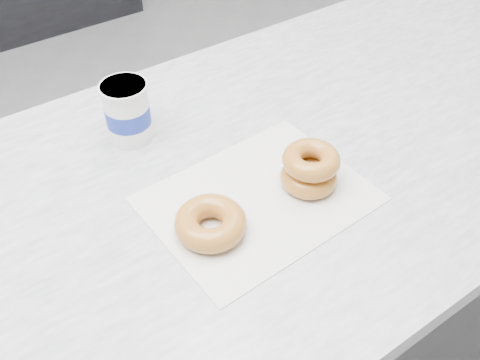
% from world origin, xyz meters
% --- Properties ---
extents(ground, '(5.00, 5.00, 0.00)m').
position_xyz_m(ground, '(0.00, 0.00, 0.00)').
color(ground, gray).
rests_on(ground, ground).
extents(wax_paper, '(0.35, 0.28, 0.00)m').
position_xyz_m(wax_paper, '(0.28, -0.67, 0.90)').
color(wax_paper, silver).
rests_on(wax_paper, counter).
extents(donut_single, '(0.12, 0.12, 0.04)m').
position_xyz_m(donut_single, '(0.18, -0.69, 0.92)').
color(donut_single, '#BA6E33').
rests_on(donut_single, wax_paper).
extents(donut_stack, '(0.13, 0.13, 0.07)m').
position_xyz_m(donut_stack, '(0.37, -0.69, 0.93)').
color(donut_stack, '#BA6E33').
rests_on(donut_stack, wax_paper).
extents(coffee_cup, '(0.09, 0.09, 0.11)m').
position_xyz_m(coffee_cup, '(0.19, -0.41, 0.96)').
color(coffee_cup, white).
rests_on(coffee_cup, counter).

